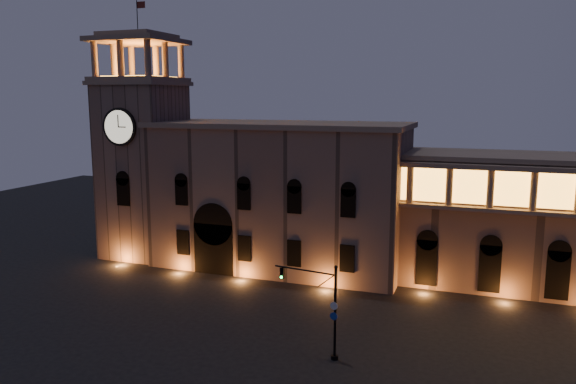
# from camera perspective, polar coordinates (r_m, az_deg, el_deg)

# --- Properties ---
(ground) EXTENTS (160.00, 160.00, 0.00)m
(ground) POSITION_cam_1_polar(r_m,az_deg,el_deg) (50.49, -7.76, -14.47)
(ground) COLOR black
(ground) RESTS_ON ground
(government_building) EXTENTS (30.80, 12.80, 17.60)m
(government_building) POSITION_cam_1_polar(r_m,az_deg,el_deg) (68.02, -0.94, -0.35)
(government_building) COLOR #7C6051
(government_building) RESTS_ON ground
(clock_tower) EXTENTS (9.80, 9.80, 32.40)m
(clock_tower) POSITION_cam_1_polar(r_m,az_deg,el_deg) (75.17, -14.48, 3.17)
(clock_tower) COLOR #7C6051
(clock_tower) RESTS_ON ground
(traffic_light) EXTENTS (5.59, 1.12, 7.73)m
(traffic_light) POSITION_cam_1_polar(r_m,az_deg,el_deg) (45.30, 3.69, -11.73)
(traffic_light) COLOR black
(traffic_light) RESTS_ON ground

